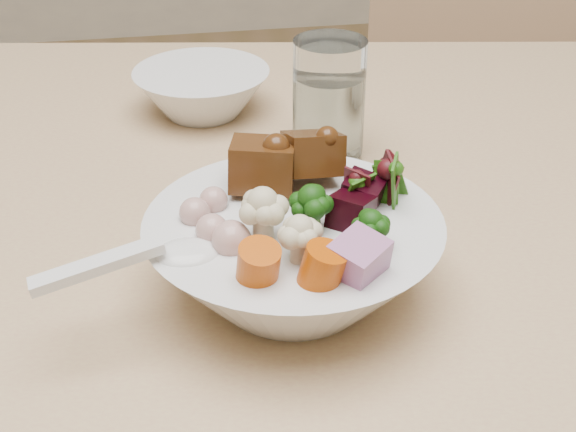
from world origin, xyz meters
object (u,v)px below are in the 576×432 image
(chair_far, at_px, (461,185))
(water_glass, at_px, (329,105))
(food_bowl, at_px, (295,250))
(side_bowl, at_px, (202,92))
(dining_table, at_px, (552,315))

(chair_far, bearing_deg, water_glass, -110.81)
(food_bowl, distance_m, water_glass, 0.23)
(chair_far, height_order, side_bowl, side_bowl)
(food_bowl, distance_m, side_bowl, 0.34)
(dining_table, relative_size, chair_far, 2.31)
(water_glass, relative_size, side_bowl, 0.81)
(food_bowl, xyz_separation_m, side_bowl, (-0.04, 0.34, -0.01))
(food_bowl, relative_size, water_glass, 1.82)
(dining_table, xyz_separation_m, chair_far, (0.21, 0.69, -0.27))
(side_bowl, bearing_deg, dining_table, -47.52)
(side_bowl, bearing_deg, chair_far, 38.56)
(dining_table, relative_size, water_glass, 15.60)
(dining_table, height_order, chair_far, dining_table)
(food_bowl, height_order, water_glass, water_glass)
(dining_table, distance_m, chair_far, 0.77)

